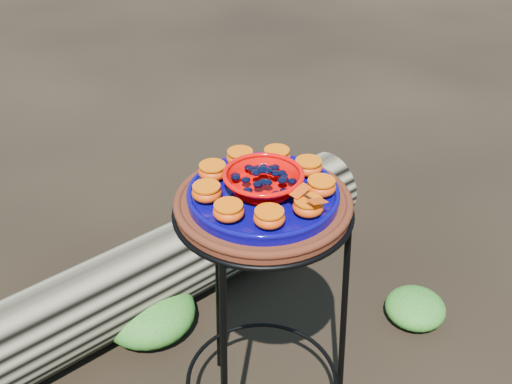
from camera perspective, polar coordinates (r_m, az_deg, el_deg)
plant_stand at (r=1.65m, az=0.56°, el=-11.73°), size 0.44×0.44×0.70m
terracotta_saucer at (r=1.41m, az=0.64°, el=-1.21°), size 0.39×0.39×0.03m
cobalt_plate at (r=1.39m, az=0.64°, el=-0.31°), size 0.33×0.33×0.02m
red_bowl at (r=1.38m, az=0.65°, el=0.87°), size 0.17×0.17×0.05m
glass_gems at (r=1.36m, az=0.66°, el=2.08°), size 0.13×0.13×0.02m
orange_half_0 at (r=1.31m, az=4.65°, el=-1.32°), size 0.06×0.06×0.04m
orange_half_1 at (r=1.38m, az=5.80°, el=0.43°), size 0.06×0.06×0.04m
orange_half_2 at (r=1.44m, az=4.67°, el=2.21°), size 0.06×0.06×0.04m
orange_half_3 at (r=1.48m, az=1.86°, el=3.20°), size 0.06×0.06×0.04m
orange_half_4 at (r=1.47m, az=-1.42°, el=3.05°), size 0.06×0.06×0.04m
orange_half_5 at (r=1.43m, az=-3.89°, el=1.83°), size 0.06×0.06×0.04m
orange_half_6 at (r=1.36m, az=-4.40°, el=-0.05°), size 0.06×0.06×0.04m
orange_half_7 at (r=1.30m, az=-2.46°, el=-1.75°), size 0.06×0.06×0.04m
orange_half_8 at (r=1.28m, az=1.18°, el=-2.33°), size 0.06×0.06×0.04m
butterfly at (r=1.30m, az=4.70°, el=-0.40°), size 0.09×0.06×0.02m
driftwood_log at (r=2.20m, az=-6.13°, el=-5.71°), size 1.44×0.51×0.27m
foliage_right at (r=2.19m, az=13.99°, el=-9.90°), size 0.20×0.20×0.10m
foliage_back at (r=2.11m, az=-9.55°, el=-10.34°), size 0.30×0.30×0.15m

